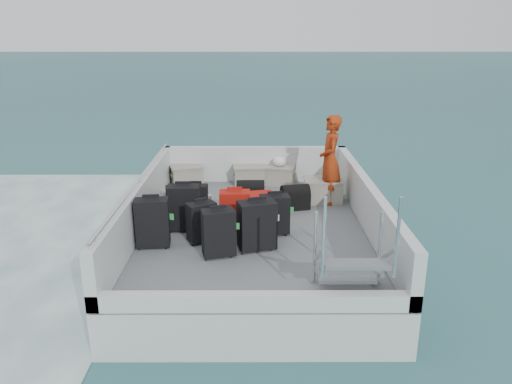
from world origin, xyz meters
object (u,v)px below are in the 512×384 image
suitcase_6 (257,226)px  crate_2 (279,176)px  crate_1 (249,176)px  suitcase_1 (184,208)px  suitcase_5 (235,212)px  suitcase_2 (197,200)px  suitcase_7 (275,215)px  suitcase_8 (249,206)px  suitcase_4 (202,222)px  suitcase_0 (153,223)px  suitcase_3 (219,234)px  crate_3 (323,191)px  crate_0 (187,176)px  passenger (330,160)px

suitcase_6 → crate_2: size_ratio=1.23×
crate_1 → crate_2: crate_1 is taller
suitcase_1 → crate_1: size_ratio=1.23×
suitcase_5 → suitcase_2: bearing=131.8°
suitcase_7 → suitcase_8: suitcase_7 is taller
suitcase_6 → suitcase_7: (0.26, 0.53, -0.05)m
suitcase_1 → crate_1: 2.55m
suitcase_1 → suitcase_5: size_ratio=1.12×
suitcase_1 → suitcase_6: bearing=-33.7°
suitcase_4 → crate_2: (1.23, 2.78, -0.12)m
suitcase_0 → suitcase_3: bearing=-24.1°
suitcase_4 → crate_2: 3.05m
suitcase_1 → suitcase_4: 0.53m
suitcase_8 → crate_3: (1.29, 0.73, 0.02)m
suitcase_3 → suitcase_4: 0.56m
suitcase_1 → suitcase_4: suitcase_1 is taller
suitcase_0 → suitcase_2: bearing=63.8°
suitcase_4 → crate_0: suitcase_4 is taller
suitcase_0 → crate_1: (1.30, 2.96, -0.18)m
crate_1 → crate_2: 0.58m
crate_0 → suitcase_7: bearing=-57.2°
crate_3 → suitcase_0: bearing=-143.7°
crate_1 → passenger: (1.40, -1.11, 0.60)m
suitcase_1 → suitcase_3: (0.58, -0.92, -0.02)m
suitcase_4 → passenger: (2.04, 1.67, 0.48)m
suitcase_4 → suitcase_7: (1.05, 0.27, 0.01)m
suitcase_1 → passenger: passenger is taller
suitcase_1 → crate_0: 2.38m
suitcase_0 → suitcase_3: 0.99m
crate_2 → crate_3: 1.27m
crate_2 → suitcase_6: bearing=-98.3°
suitcase_6 → passenger: 2.35m
suitcase_3 → crate_3: size_ratio=1.03×
crate_1 → crate_3: size_ratio=0.90×
suitcase_3 → crate_1: (0.37, 3.28, -0.15)m
suitcase_1 → suitcase_2: 0.66m
crate_1 → passenger: size_ratio=0.37×
suitcase_4 → crate_3: bearing=11.3°
suitcase_4 → suitcase_7: size_ratio=0.97×
suitcase_0 → crate_0: suitcase_0 is taller
suitcase_4 → crate_0: size_ratio=1.01×
suitcase_0 → suitcase_6: (1.44, -0.09, -0.00)m
crate_2 → suitcase_4: bearing=-113.8°
suitcase_6 → passenger: size_ratio=0.45×
crate_2 → suitcase_3: bearing=-106.3°
suitcase_3 → crate_0: size_ratio=1.13×
suitcase_7 → suitcase_8: bearing=110.3°
suitcase_1 → crate_1: bearing=66.8°
suitcase_3 → suitcase_7: (0.77, 0.76, -0.03)m
crate_1 → crate_3: 1.68m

